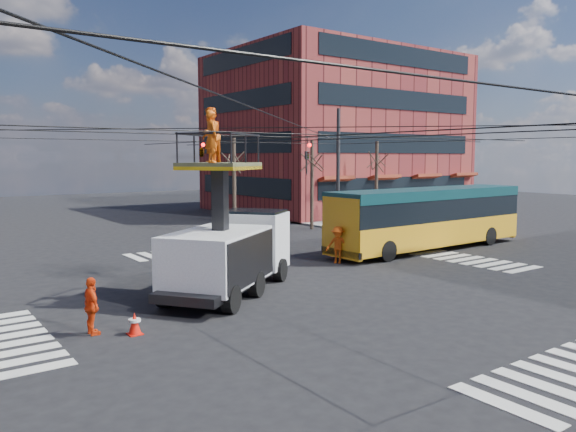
{
  "coord_description": "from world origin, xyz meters",
  "views": [
    {
      "loc": [
        -12.22,
        -16.08,
        4.84
      ],
      "look_at": [
        0.13,
        1.12,
        2.62
      ],
      "focal_mm": 35.0,
      "sensor_mm": 36.0,
      "label": 1
    }
  ],
  "objects_px": {
    "traffic_cone": "(135,323)",
    "utility_truck": "(230,234)",
    "city_bus": "(429,217)",
    "flagger": "(338,245)",
    "worker_ground": "(92,306)"
  },
  "relations": [
    {
      "from": "city_bus",
      "to": "flagger",
      "type": "relative_size",
      "value": 7.5
    },
    {
      "from": "traffic_cone",
      "to": "utility_truck",
      "type": "bearing_deg",
      "value": 30.95
    },
    {
      "from": "flagger",
      "to": "worker_ground",
      "type": "bearing_deg",
      "value": -110.42
    },
    {
      "from": "flagger",
      "to": "utility_truck",
      "type": "bearing_deg",
      "value": -112.68
    },
    {
      "from": "utility_truck",
      "to": "city_bus",
      "type": "relative_size",
      "value": 0.55
    },
    {
      "from": "worker_ground",
      "to": "flagger",
      "type": "height_order",
      "value": "flagger"
    },
    {
      "from": "city_bus",
      "to": "flagger",
      "type": "bearing_deg",
      "value": -179.26
    },
    {
      "from": "worker_ground",
      "to": "utility_truck",
      "type": "bearing_deg",
      "value": -70.84
    },
    {
      "from": "city_bus",
      "to": "traffic_cone",
      "type": "bearing_deg",
      "value": -166.12
    },
    {
      "from": "utility_truck",
      "to": "flagger",
      "type": "relative_size",
      "value": 4.12
    },
    {
      "from": "flagger",
      "to": "traffic_cone",
      "type": "bearing_deg",
      "value": -106.15
    },
    {
      "from": "city_bus",
      "to": "flagger",
      "type": "distance_m",
      "value": 6.58
    },
    {
      "from": "city_bus",
      "to": "utility_truck",
      "type": "bearing_deg",
      "value": -172.24
    },
    {
      "from": "utility_truck",
      "to": "city_bus",
      "type": "xyz_separation_m",
      "value": [
        13.27,
        2.18,
        -0.37
      ]
    },
    {
      "from": "traffic_cone",
      "to": "worker_ground",
      "type": "bearing_deg",
      "value": 145.58
    }
  ]
}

